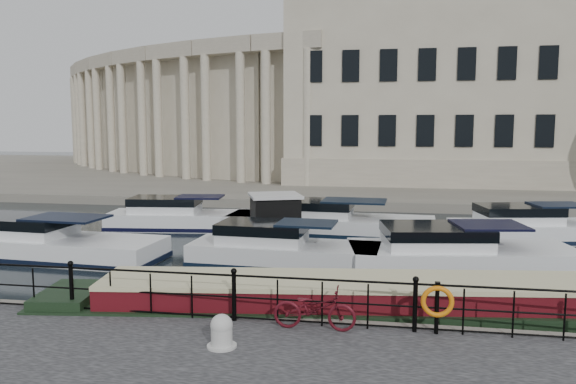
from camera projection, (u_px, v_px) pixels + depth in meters
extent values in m
plane|color=black|center=(257.00, 312.00, 15.01)|extent=(160.00, 160.00, 0.00)
cube|color=#6B665B|center=(350.00, 174.00, 53.12)|extent=(120.00, 42.00, 0.55)
cylinder|color=black|center=(72.00, 288.00, 13.35)|extent=(0.10, 0.10, 1.10)
sphere|color=black|center=(70.00, 264.00, 13.28)|extent=(0.14, 0.14, 0.14)
cylinder|color=black|center=(234.00, 297.00, 12.67)|extent=(0.10, 0.10, 1.10)
sphere|color=black|center=(234.00, 271.00, 12.60)|extent=(0.14, 0.14, 0.14)
cylinder|color=black|center=(415.00, 307.00, 11.99)|extent=(0.10, 0.10, 1.10)
sphere|color=black|center=(416.00, 279.00, 11.92)|extent=(0.14, 0.14, 0.14)
cylinder|color=black|center=(234.00, 275.00, 12.61)|extent=(24.00, 0.05, 0.05)
cylinder|color=black|center=(234.00, 297.00, 12.67)|extent=(24.00, 0.04, 0.04)
cylinder|color=black|center=(234.00, 317.00, 12.73)|extent=(24.00, 0.04, 0.04)
cube|color=#ADA38C|center=(420.00, 93.00, 45.36)|extent=(20.00, 14.00, 14.00)
cube|color=#9E937F|center=(418.00, 166.00, 46.08)|extent=(20.30, 14.30, 2.00)
cube|color=#ADA38C|center=(299.00, 111.00, 43.24)|extent=(5.73, 4.06, 11.00)
cube|color=#9E937F|center=(289.00, 42.00, 40.82)|extent=(5.62, 2.73, 1.20)
cylinder|color=#ADA38C|center=(307.00, 118.00, 40.33)|extent=(0.70, 0.70, 9.80)
cylinder|color=#ADA38C|center=(266.00, 118.00, 41.57)|extent=(0.70, 0.70, 9.80)
cube|color=#ADA38C|center=(241.00, 111.00, 45.47)|extent=(5.90, 4.56, 11.00)
cube|color=#9E937F|center=(226.00, 46.00, 43.15)|extent=(5.62, 3.30, 1.20)
cylinder|color=#ADA38C|center=(240.00, 118.00, 42.52)|extent=(0.70, 0.70, 9.80)
cylinder|color=#ADA38C|center=(206.00, 119.00, 44.11)|extent=(0.70, 0.70, 9.80)
cube|color=#ADA38C|center=(194.00, 112.00, 48.23)|extent=(5.99, 4.99, 11.00)
cube|color=#9E937F|center=(175.00, 51.00, 46.05)|extent=(5.55, 3.83, 1.20)
cylinder|color=#ADA38C|center=(185.00, 119.00, 45.28)|extent=(0.70, 0.70, 9.80)
cylinder|color=#ADA38C|center=(158.00, 119.00, 47.21)|extent=(0.70, 0.70, 9.80)
cube|color=#ADA38C|center=(156.00, 113.00, 51.50)|extent=(5.99, 5.36, 11.00)
cube|color=#9E937F|center=(136.00, 56.00, 49.46)|extent=(5.40, 4.29, 1.20)
cylinder|color=#ADA38C|center=(142.00, 119.00, 48.59)|extent=(0.70, 0.70, 9.80)
cylinder|color=#ADA38C|center=(122.00, 119.00, 50.81)|extent=(0.70, 0.70, 9.80)
cube|color=#ADA38C|center=(129.00, 114.00, 55.21)|extent=(5.91, 5.64, 11.00)
cube|color=#9E937F|center=(108.00, 61.00, 53.34)|extent=(5.16, 4.70, 1.20)
cylinder|color=#ADA38C|center=(111.00, 119.00, 52.39)|extent=(0.70, 0.70, 9.80)
cylinder|color=#ADA38C|center=(97.00, 120.00, 54.88)|extent=(0.70, 0.70, 9.80)
cube|color=#ADA38C|center=(111.00, 114.00, 59.31)|extent=(5.74, 5.85, 11.00)
cube|color=#9E937F|center=(90.00, 66.00, 57.64)|extent=(4.86, 5.04, 1.20)
cylinder|color=#ADA38C|center=(90.00, 120.00, 56.62)|extent=(0.70, 0.70, 9.80)
cylinder|color=#ADA38C|center=(82.00, 120.00, 59.35)|extent=(0.70, 0.70, 9.80)
cube|color=#ADA38C|center=(101.00, 115.00, 63.75)|extent=(5.49, 5.97, 11.00)
cube|color=#9E937F|center=(80.00, 70.00, 62.29)|extent=(4.48, 5.30, 1.20)
cylinder|color=#ADA38C|center=(79.00, 120.00, 61.23)|extent=(0.70, 0.70, 9.80)
cylinder|color=#ADA38C|center=(76.00, 120.00, 64.15)|extent=(0.70, 0.70, 9.80)
cube|color=#ADA38C|center=(97.00, 116.00, 68.47)|extent=(5.16, 6.00, 11.00)
cube|color=#9E937F|center=(78.00, 74.00, 67.22)|extent=(4.04, 5.49, 1.20)
cylinder|color=#ADA38C|center=(75.00, 121.00, 66.15)|extent=(0.70, 0.70, 9.80)
cylinder|color=#ADA38C|center=(75.00, 121.00, 69.23)|extent=(0.70, 0.70, 9.80)
cube|color=#ADA38C|center=(99.00, 116.00, 73.39)|extent=(4.76, 5.95, 11.00)
cube|color=#9E937F|center=(82.00, 78.00, 72.37)|extent=(3.54, 5.60, 1.20)
cylinder|color=#ADA38C|center=(77.00, 121.00, 71.31)|extent=(0.70, 0.70, 9.80)
cylinder|color=#ADA38C|center=(81.00, 121.00, 74.49)|extent=(0.70, 0.70, 9.80)
imported|color=#4F0E17|center=(315.00, 308.00, 12.12)|extent=(1.81, 0.65, 0.94)
cylinder|color=#BABAB5|center=(222.00, 336.00, 11.20)|extent=(0.43, 0.43, 0.45)
sphere|color=#BABAB5|center=(222.00, 325.00, 11.17)|extent=(0.45, 0.45, 0.45)
cylinder|color=#BABAB5|center=(222.00, 346.00, 11.22)|extent=(0.60, 0.60, 0.04)
cylinder|color=black|center=(437.00, 309.00, 11.88)|extent=(0.09, 0.09, 1.09)
cube|color=black|center=(438.00, 284.00, 11.81)|extent=(0.11, 0.11, 0.07)
torus|color=orange|center=(437.00, 302.00, 11.78)|extent=(0.69, 0.11, 0.69)
cube|color=black|center=(373.00, 322.00, 13.90)|extent=(16.94, 4.38, 1.01)
cube|color=#520B12|center=(373.00, 297.00, 13.82)|extent=(13.56, 3.62, 0.78)
cube|color=beige|center=(373.00, 281.00, 13.78)|extent=(13.57, 3.68, 0.11)
cube|color=#6B665B|center=(275.00, 243.00, 23.50)|extent=(3.44, 3.16, 0.23)
cube|color=black|center=(275.00, 218.00, 23.37)|extent=(2.40, 2.40, 1.68)
cube|color=silver|center=(275.00, 196.00, 23.26)|extent=(2.64, 2.64, 0.11)
cube|color=white|center=(42.00, 252.00, 21.15)|extent=(9.51, 3.30, 1.20)
cube|color=black|center=(42.00, 254.00, 21.16)|extent=(9.60, 3.33, 0.18)
cube|color=white|center=(15.00, 228.00, 21.31)|extent=(4.35, 2.46, 0.90)
cube|color=black|center=(66.00, 218.00, 20.72)|extent=(2.92, 2.05, 0.08)
cube|color=silver|center=(284.00, 260.00, 19.90)|extent=(6.77, 2.70, 1.20)
cube|color=black|center=(284.00, 262.00, 19.91)|extent=(6.84, 2.73, 0.18)
cube|color=silver|center=(263.00, 235.00, 19.97)|extent=(3.09, 2.08, 0.90)
cube|color=black|center=(307.00, 223.00, 19.56)|extent=(2.08, 1.74, 0.08)
cube|color=white|center=(461.00, 263.00, 19.39)|extent=(8.00, 4.13, 1.20)
cube|color=black|center=(461.00, 266.00, 19.40)|extent=(8.08, 4.17, 0.18)
cube|color=white|center=(435.00, 239.00, 19.30)|extent=(3.77, 2.94, 0.90)
cube|color=black|center=(489.00, 225.00, 19.22)|extent=(2.59, 2.41, 0.08)
cube|color=white|center=(183.00, 225.00, 26.95)|extent=(7.26, 3.04, 1.20)
cube|color=black|center=(183.00, 226.00, 26.96)|extent=(7.34, 3.07, 0.18)
cube|color=white|center=(165.00, 207.00, 26.90)|extent=(3.36, 2.21, 0.90)
cube|color=black|center=(200.00, 197.00, 26.74)|extent=(2.28, 1.82, 0.08)
cube|color=silver|center=(329.00, 229.00, 25.73)|extent=(9.55, 3.20, 1.20)
cube|color=black|center=(329.00, 231.00, 25.74)|extent=(9.64, 3.23, 0.18)
cube|color=silver|center=(305.00, 210.00, 25.88)|extent=(4.35, 2.44, 0.90)
cube|color=black|center=(354.00, 201.00, 25.32)|extent=(2.92, 2.04, 0.08)
cube|color=white|center=(537.00, 236.00, 24.20)|extent=(7.49, 3.78, 1.20)
cube|color=black|center=(536.00, 238.00, 24.21)|extent=(7.56, 3.82, 0.18)
cube|color=white|center=(518.00, 216.00, 24.08)|extent=(3.54, 2.60, 0.90)
cube|color=black|center=(558.00, 205.00, 24.05)|extent=(2.43, 2.11, 0.08)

